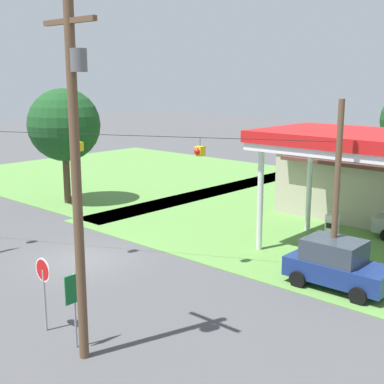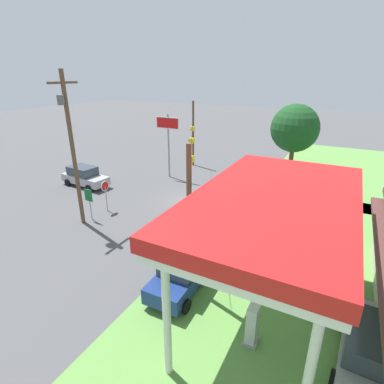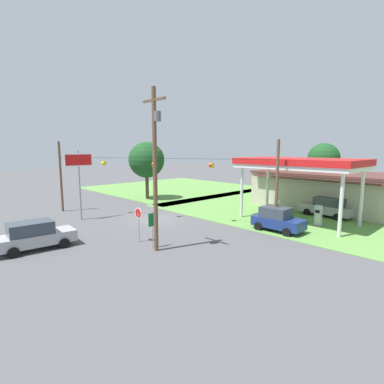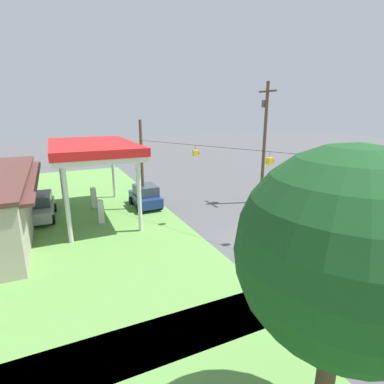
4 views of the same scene
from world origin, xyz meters
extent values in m
plane|color=#4C4C4F|center=(0.00, 0.00, 0.00)|extent=(160.00, 160.00, 0.00)
cube|color=#5B8E42|center=(11.67, 17.22, 0.02)|extent=(36.00, 28.00, 0.04)
cube|color=#5B8E42|center=(-16.00, 16.00, 0.02)|extent=(24.00, 24.00, 0.04)
cube|color=silver|center=(9.67, 8.81, 5.05)|extent=(10.36, 5.70, 0.35)
cube|color=red|center=(9.67, 8.81, 5.50)|extent=(10.56, 5.90, 0.55)
cylinder|color=silver|center=(5.09, 6.56, 2.44)|extent=(0.28, 0.28, 4.88)
cylinder|color=silver|center=(14.26, 6.56, 2.44)|extent=(0.28, 0.28, 4.88)
cylinder|color=silver|center=(5.09, 11.06, 2.44)|extent=(0.28, 0.28, 4.88)
cylinder|color=silver|center=(14.26, 11.06, 2.44)|extent=(0.28, 0.28, 4.88)
cube|color=#B2A893|center=(9.18, 17.22, 1.90)|extent=(15.46, 7.82, 3.79)
cube|color=#512D28|center=(9.18, 17.22, 3.91)|extent=(15.76, 8.12, 0.24)
cube|color=#512D28|center=(9.18, 12.96, 3.54)|extent=(13.92, 0.70, 0.20)
cube|color=gray|center=(7.70, 8.81, 0.06)|extent=(0.71, 0.56, 0.12)
cube|color=silver|center=(7.70, 8.81, 0.95)|extent=(0.55, 0.40, 1.66)
cube|color=black|center=(7.70, 8.60, 1.28)|extent=(0.38, 0.03, 0.24)
cube|color=gray|center=(11.65, 8.81, 0.06)|extent=(0.71, 0.56, 0.12)
cube|color=silver|center=(11.65, 8.81, 0.95)|extent=(0.55, 0.40, 1.66)
cube|color=black|center=(11.65, 8.60, 1.28)|extent=(0.39, 0.03, 0.24)
cube|color=navy|center=(10.19, 4.74, 0.73)|extent=(4.08, 1.93, 0.78)
cube|color=#333D47|center=(9.95, 4.73, 1.54)|extent=(2.26, 1.75, 0.84)
cylinder|color=black|center=(11.42, 5.71, 0.34)|extent=(0.68, 0.23, 0.68)
cylinder|color=black|center=(11.46, 3.82, 0.34)|extent=(0.68, 0.23, 0.68)
cylinder|color=black|center=(8.92, 5.66, 0.34)|extent=(0.68, 0.23, 0.68)
cylinder|color=black|center=(8.96, 3.77, 0.34)|extent=(0.68, 0.23, 0.68)
cube|color=#9E9EA3|center=(10.67, 12.88, 0.73)|extent=(4.93, 2.12, 0.79)
cube|color=#333D47|center=(10.96, 12.87, 1.52)|extent=(2.75, 1.85, 0.78)
cylinder|color=black|center=(9.12, 12.03, 0.34)|extent=(0.69, 0.26, 0.68)
cylinder|color=black|center=(9.23, 13.91, 0.34)|extent=(0.69, 0.26, 0.68)
cylinder|color=black|center=(12.11, 11.86, 0.34)|extent=(0.69, 0.26, 0.68)
cylinder|color=black|center=(12.22, 13.74, 0.34)|extent=(0.69, 0.26, 0.68)
cube|color=#9E9EA3|center=(1.42, -10.84, 0.71)|extent=(2.20, 4.95, 0.74)
cube|color=#333D47|center=(1.40, -11.12, 1.49)|extent=(1.89, 2.77, 0.82)
cylinder|color=black|center=(0.59, -9.28, 0.34)|extent=(0.27, 0.69, 0.68)
cylinder|color=black|center=(2.47, -9.41, 0.34)|extent=(0.27, 0.69, 0.68)
cylinder|color=black|center=(0.37, -12.26, 0.34)|extent=(0.27, 0.69, 0.68)
cylinder|color=black|center=(2.25, -12.40, 0.34)|extent=(0.27, 0.69, 0.68)
cylinder|color=#99999E|center=(4.81, -5.02, 1.05)|extent=(0.08, 0.08, 2.10)
cylinder|color=white|center=(4.81, -5.02, 2.10)|extent=(0.80, 0.03, 0.80)
cylinder|color=red|center=(4.81, -5.02, 2.10)|extent=(0.70, 0.03, 0.70)
cylinder|color=gray|center=(-4.71, -5.17, 3.23)|extent=(0.18, 0.18, 6.46)
cube|color=white|center=(-4.61, -5.17, 5.61)|extent=(0.06, 2.56, 1.11)
cube|color=red|center=(-4.61, -5.17, 5.61)|extent=(0.07, 2.44, 0.99)
cylinder|color=gray|center=(6.48, -5.01, 1.20)|extent=(0.07, 0.07, 2.40)
cube|color=#146B33|center=(6.53, -5.01, 1.95)|extent=(0.04, 0.70, 0.90)
cylinder|color=brown|center=(7.14, -5.20, 5.20)|extent=(0.28, 0.28, 10.40)
cube|color=brown|center=(7.14, -5.20, 9.60)|extent=(2.20, 0.14, 0.14)
cylinder|color=#59595B|center=(7.49, -5.20, 8.60)|extent=(0.44, 0.44, 0.60)
cylinder|color=brown|center=(-9.77, -5.00, 3.69)|extent=(0.24, 0.24, 7.38)
cylinder|color=brown|center=(9.77, 5.00, 3.69)|extent=(0.24, 0.24, 7.38)
cylinder|color=black|center=(0.00, 0.00, 5.75)|extent=(19.56, 10.02, 0.02)
cylinder|color=black|center=(-4.89, -2.50, 5.58)|extent=(0.02, 0.02, 0.35)
cube|color=yellow|center=(-4.89, -2.50, 5.20)|extent=(0.32, 0.32, 0.40)
sphere|color=yellow|center=(-4.89, -2.67, 5.20)|extent=(0.28, 0.28, 0.28)
cylinder|color=black|center=(0.00, 0.00, 5.58)|extent=(0.02, 0.02, 0.35)
cube|color=yellow|center=(0.00, 0.00, 5.20)|extent=(0.32, 0.32, 0.40)
sphere|color=red|center=(0.00, -0.17, 5.20)|extent=(0.28, 0.28, 0.28)
cylinder|color=black|center=(4.89, 2.50, 5.58)|extent=(0.02, 0.02, 0.35)
cube|color=yellow|center=(4.89, 2.50, 5.20)|extent=(0.32, 0.32, 0.40)
sphere|color=red|center=(4.89, 2.33, 5.20)|extent=(0.28, 0.28, 0.28)
cylinder|color=#4C3828|center=(5.50, 23.68, 1.82)|extent=(0.44, 0.44, 3.64)
sphere|color=#19471E|center=(5.50, 23.68, 5.29)|extent=(4.14, 4.14, 4.14)
cylinder|color=#4C3828|center=(-10.00, 6.08, 1.65)|extent=(0.44, 0.44, 3.30)
sphere|color=#19471E|center=(-10.00, 6.08, 5.17)|extent=(4.66, 4.66, 4.66)
camera|label=1|loc=(19.33, -13.76, 8.17)|focal=50.00mm
camera|label=2|loc=(20.71, 10.92, 10.08)|focal=28.00mm
camera|label=3|loc=(22.51, -16.52, 6.67)|focal=28.00mm
camera|label=4|loc=(-13.89, 11.45, 8.09)|focal=28.00mm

